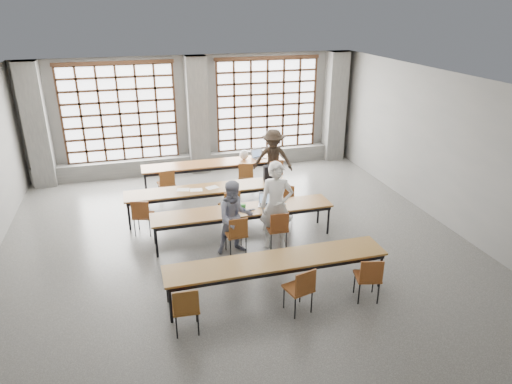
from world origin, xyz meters
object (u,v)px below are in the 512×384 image
(chair_back_left, at_px, (166,182))
(chair_back_right, at_px, (275,171))
(chair_front_left, at_px, (237,232))
(green_box, at_px, (240,206))
(chair_near_left, at_px, (186,306))
(student_back, at_px, (273,159))
(chair_mid_left, at_px, (142,213))
(chair_back_mid, at_px, (246,174))
(chair_mid_right, at_px, (285,197))
(backpack, at_px, (270,173))
(student_male, at_px, (276,206))
(red_pouch, at_px, (186,304))
(chair_mid_centre, at_px, (230,203))
(mouse, at_px, (284,204))
(desk_row_d, at_px, (277,262))
(chair_front_right, at_px, (278,226))
(phone, at_px, (252,210))
(chair_near_mid, at_px, (301,286))
(desk_row_c, at_px, (243,212))
(desk_row_b, at_px, (208,190))
(desk_row_a, at_px, (214,165))
(laptop_back, at_px, (258,155))
(laptop_front, at_px, (267,202))
(plastic_bag, at_px, (244,155))
(chair_near_right, at_px, (369,275))
(student_female, at_px, (235,217))

(chair_back_left, xyz_separation_m, chair_back_right, (3.00, -0.00, 0.00))
(chair_front_left, distance_m, green_box, 0.79)
(chair_near_left, distance_m, student_back, 6.45)
(green_box, bearing_deg, chair_mid_left, 160.99)
(chair_back_mid, bearing_deg, chair_mid_right, -74.24)
(backpack, bearing_deg, chair_back_right, 71.23)
(chair_mid_left, distance_m, chair_mid_right, 3.40)
(chair_mid_right, height_order, chair_near_left, same)
(student_male, xyz_separation_m, red_pouch, (-2.24, -2.25, -0.46))
(chair_mid_centre, bearing_deg, chair_back_right, 47.45)
(mouse, bearing_deg, chair_mid_right, 69.22)
(desk_row_d, relative_size, chair_mid_right, 4.55)
(chair_front_right, distance_m, chair_near_left, 3.14)
(chair_front_right, distance_m, phone, 0.70)
(chair_near_mid, bearing_deg, desk_row_c, 95.72)
(desk_row_b, bearing_deg, desk_row_a, 75.18)
(desk_row_a, height_order, chair_mid_left, chair_mid_left)
(desk_row_b, height_order, laptop_back, laptop_back)
(desk_row_d, bearing_deg, backpack, 74.55)
(student_back, bearing_deg, desk_row_c, -96.88)
(desk_row_d, distance_m, laptop_front, 2.37)
(chair_near_mid, distance_m, green_box, 2.94)
(desk_row_d, bearing_deg, plastic_bag, 81.73)
(desk_row_d, bearing_deg, red_pouch, -162.07)
(desk_row_d, relative_size, chair_front_right, 4.55)
(backpack, bearing_deg, chair_back_left, 159.73)
(chair_back_left, distance_m, chair_back_mid, 2.17)
(chair_near_right, bearing_deg, plastic_bag, 96.33)
(chair_near_left, bearing_deg, desk_row_d, 20.25)
(backpack, bearing_deg, chair_back_mid, 110.66)
(chair_near_left, relative_size, plastic_bag, 3.08)
(chair_mid_left, relative_size, chair_near_left, 1.00)
(chair_near_left, xyz_separation_m, green_box, (1.59, 2.91, 0.24))
(desk_row_b, distance_m, mouse, 2.06)
(desk_row_c, relative_size, chair_mid_centre, 4.55)
(chair_near_right, bearing_deg, laptop_front, 108.37)
(chair_front_left, xyz_separation_m, chair_near_mid, (0.58, -2.20, 0.00))
(phone, bearing_deg, chair_back_left, 120.46)
(laptop_front, distance_m, plastic_bag, 3.22)
(chair_back_mid, distance_m, student_back, 0.89)
(desk_row_a, relative_size, chair_near_mid, 4.55)
(chair_front_left, height_order, chair_near_right, same)
(laptop_front, height_order, red_pouch, laptop_front)
(chair_back_left, bearing_deg, student_back, 2.46)
(desk_row_d, height_order, chair_front_left, chair_front_left)
(mouse, bearing_deg, chair_near_mid, -103.35)
(desk_row_c, bearing_deg, chair_front_left, -115.09)
(chair_near_left, distance_m, student_female, 2.70)
(chair_back_left, xyz_separation_m, chair_mid_left, (-0.72, -1.83, 0.00))
(chair_back_mid, height_order, green_box, chair_back_mid)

